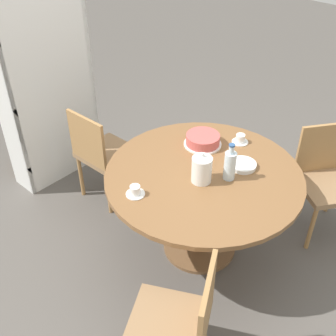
{
  "coord_description": "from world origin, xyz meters",
  "views": [
    {
      "loc": [
        -1.85,
        -1.34,
        2.47
      ],
      "look_at": [
        0.0,
        0.33,
        0.6
      ],
      "focal_mm": 45.0,
      "sensor_mm": 36.0,
      "label": 1
    }
  ],
  "objects_px": {
    "chair_a": "(325,178)",
    "chair_c": "(179,323)",
    "chair_b": "(102,153)",
    "cup_b": "(135,191)",
    "coffee_pot": "(202,168)",
    "cup_a": "(240,139)",
    "water_bottle": "(230,165)",
    "bookshelf": "(49,91)",
    "cake_main": "(203,140)"
  },
  "relations": [
    {
      "from": "chair_a",
      "to": "chair_c",
      "type": "bearing_deg",
      "value": -144.52
    },
    {
      "from": "chair_b",
      "to": "cup_b",
      "type": "height_order",
      "value": "chair_b"
    },
    {
      "from": "chair_c",
      "to": "coffee_pot",
      "type": "xyz_separation_m",
      "value": [
        0.78,
        0.48,
        0.35
      ]
    },
    {
      "from": "chair_c",
      "to": "cup_a",
      "type": "xyz_separation_m",
      "value": [
        1.34,
        0.55,
        0.28
      ]
    },
    {
      "from": "chair_b",
      "to": "cup_a",
      "type": "bearing_deg",
      "value": -150.7
    },
    {
      "from": "chair_c",
      "to": "coffee_pot",
      "type": "bearing_deg",
      "value": -175.95
    },
    {
      "from": "chair_c",
      "to": "chair_b",
      "type": "bearing_deg",
      "value": -144.84
    },
    {
      "from": "coffee_pot",
      "to": "cup_a",
      "type": "distance_m",
      "value": 0.57
    },
    {
      "from": "water_bottle",
      "to": "cup_b",
      "type": "distance_m",
      "value": 0.64
    },
    {
      "from": "chair_c",
      "to": "water_bottle",
      "type": "distance_m",
      "value": 1.06
    },
    {
      "from": "bookshelf",
      "to": "chair_b",
      "type": "bearing_deg",
      "value": 91.25
    },
    {
      "from": "bookshelf",
      "to": "water_bottle",
      "type": "xyz_separation_m",
      "value": [
        0.16,
        -1.78,
        -0.0
      ]
    },
    {
      "from": "chair_c",
      "to": "cup_a",
      "type": "height_order",
      "value": "chair_c"
    },
    {
      "from": "chair_b",
      "to": "cup_a",
      "type": "height_order",
      "value": "chair_b"
    },
    {
      "from": "cup_a",
      "to": "chair_b",
      "type": "bearing_deg",
      "value": 120.45
    },
    {
      "from": "chair_b",
      "to": "chair_c",
      "type": "bearing_deg",
      "value": 151.77
    },
    {
      "from": "coffee_pot",
      "to": "cake_main",
      "type": "distance_m",
      "value": 0.44
    },
    {
      "from": "chair_a",
      "to": "chair_b",
      "type": "distance_m",
      "value": 1.79
    },
    {
      "from": "cup_b",
      "to": "cake_main",
      "type": "bearing_deg",
      "value": 2.9
    },
    {
      "from": "chair_a",
      "to": "bookshelf",
      "type": "xyz_separation_m",
      "value": [
        -0.93,
        2.17,
        0.36
      ]
    },
    {
      "from": "chair_a",
      "to": "cake_main",
      "type": "height_order",
      "value": "chair_a"
    },
    {
      "from": "cake_main",
      "to": "chair_b",
      "type": "bearing_deg",
      "value": 114.55
    },
    {
      "from": "water_bottle",
      "to": "chair_b",
      "type": "bearing_deg",
      "value": 97.48
    },
    {
      "from": "water_bottle",
      "to": "chair_c",
      "type": "bearing_deg",
      "value": -158.53
    },
    {
      "from": "chair_c",
      "to": "cup_b",
      "type": "relative_size",
      "value": 7.08
    },
    {
      "from": "cake_main",
      "to": "cup_a",
      "type": "height_order",
      "value": "cake_main"
    },
    {
      "from": "water_bottle",
      "to": "cup_b",
      "type": "relative_size",
      "value": 2.19
    },
    {
      "from": "cake_main",
      "to": "cup_b",
      "type": "relative_size",
      "value": 2.29
    },
    {
      "from": "coffee_pot",
      "to": "chair_a",
      "type": "bearing_deg",
      "value": -29.0
    },
    {
      "from": "chair_c",
      "to": "cake_main",
      "type": "xyz_separation_m",
      "value": [
        1.13,
        0.74,
        0.29
      ]
    },
    {
      "from": "bookshelf",
      "to": "water_bottle",
      "type": "bearing_deg",
      "value": 95.29
    },
    {
      "from": "coffee_pot",
      "to": "cup_b",
      "type": "relative_size",
      "value": 1.81
    },
    {
      "from": "chair_b",
      "to": "bookshelf",
      "type": "relative_size",
      "value": 0.51
    },
    {
      "from": "chair_a",
      "to": "cake_main",
      "type": "xyz_separation_m",
      "value": [
        -0.57,
        0.77,
        0.29
      ]
    },
    {
      "from": "cup_a",
      "to": "coffee_pot",
      "type": "bearing_deg",
      "value": -172.98
    },
    {
      "from": "chair_a",
      "to": "coffee_pot",
      "type": "distance_m",
      "value": 1.1
    },
    {
      "from": "chair_b",
      "to": "cup_b",
      "type": "relative_size",
      "value": 7.08
    },
    {
      "from": "bookshelf",
      "to": "cup_b",
      "type": "xyz_separation_m",
      "value": [
        -0.37,
        -1.44,
        -0.08
      ]
    },
    {
      "from": "bookshelf",
      "to": "cup_a",
      "type": "relative_size",
      "value": 13.9
    },
    {
      "from": "cup_a",
      "to": "cup_b",
      "type": "distance_m",
      "value": 0.97
    },
    {
      "from": "chair_b",
      "to": "chair_c",
      "type": "distance_m",
      "value": 1.7
    },
    {
      "from": "cake_main",
      "to": "water_bottle",
      "type": "bearing_deg",
      "value": -117.86
    },
    {
      "from": "water_bottle",
      "to": "cake_main",
      "type": "relative_size",
      "value": 0.96
    },
    {
      "from": "cake_main",
      "to": "cup_b",
      "type": "xyz_separation_m",
      "value": [
        -0.74,
        -0.04,
        -0.01
      ]
    },
    {
      "from": "chair_a",
      "to": "bookshelf",
      "type": "distance_m",
      "value": 2.39
    },
    {
      "from": "chair_b",
      "to": "coffee_pot",
      "type": "relative_size",
      "value": 3.92
    },
    {
      "from": "bookshelf",
      "to": "cake_main",
      "type": "xyz_separation_m",
      "value": [
        0.37,
        -1.4,
        -0.07
      ]
    },
    {
      "from": "chair_c",
      "to": "water_bottle",
      "type": "xyz_separation_m",
      "value": [
        0.92,
        0.36,
        0.36
      ]
    },
    {
      "from": "chair_c",
      "to": "water_bottle",
      "type": "relative_size",
      "value": 3.23
    },
    {
      "from": "chair_c",
      "to": "water_bottle",
      "type": "bearing_deg",
      "value": 173.7
    }
  ]
}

